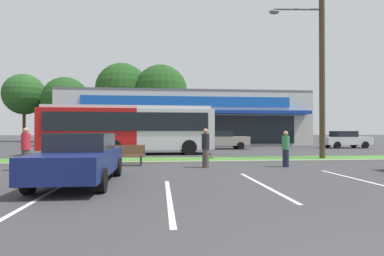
{
  "coord_description": "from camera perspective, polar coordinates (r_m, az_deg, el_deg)",
  "views": [
    {
      "loc": [
        -2.53,
        -2.12,
        1.58
      ],
      "look_at": [
        -0.44,
        18.1,
        1.78
      ],
      "focal_mm": 28.92,
      "sensor_mm": 36.0,
      "label": 1
    }
  ],
  "objects": [
    {
      "name": "grass_median",
      "position": [
        16.39,
        3.03,
        -5.87
      ],
      "size": [
        56.0,
        2.2,
        0.12
      ],
      "primitive_type": "cube",
      "color": "#427A2D",
      "rests_on": "ground_plane"
    },
    {
      "name": "curb_lip",
      "position": [
        15.19,
        3.75,
        -6.29
      ],
      "size": [
        56.0,
        0.24,
        0.12
      ],
      "primitive_type": "cube",
      "color": "#99968C",
      "rests_on": "ground_plane"
    },
    {
      "name": "parking_stripe_0",
      "position": [
        8.25,
        -26.26,
        -11.51
      ],
      "size": [
        0.12,
        4.8,
        0.01
      ],
      "primitive_type": "cube",
      "color": "silver",
      "rests_on": "ground_plane"
    },
    {
      "name": "parking_stripe_1",
      "position": [
        7.51,
        -4.25,
        -12.66
      ],
      "size": [
        0.12,
        4.8,
        0.01
      ],
      "primitive_type": "cube",
      "color": "silver",
      "rests_on": "ground_plane"
    },
    {
      "name": "parking_stripe_2",
      "position": [
        9.36,
        13.04,
        -10.24
      ],
      "size": [
        0.12,
        4.8,
        0.01
      ],
      "primitive_type": "cube",
      "color": "silver",
      "rests_on": "ground_plane"
    },
    {
      "name": "parking_stripe_3",
      "position": [
        11.42,
        28.73,
        -8.42
      ],
      "size": [
        0.12,
        4.8,
        0.01
      ],
      "primitive_type": "cube",
      "color": "silver",
      "rests_on": "ground_plane"
    },
    {
      "name": "storefront_building",
      "position": [
        38.8,
        -1.55,
        1.57
      ],
      "size": [
        27.42,
        14.41,
        6.03
      ],
      "color": "beige",
      "rests_on": "ground_plane"
    },
    {
      "name": "tree_far_left",
      "position": [
        53.17,
        -28.54,
        5.47
      ],
      "size": [
        6.11,
        6.11,
        10.17
      ],
      "color": "#473323",
      "rests_on": "ground_plane"
    },
    {
      "name": "tree_left",
      "position": [
        49.4,
        -22.25,
        4.74
      ],
      "size": [
        6.84,
        6.84,
        9.53
      ],
      "color": "#473323",
      "rests_on": "ground_plane"
    },
    {
      "name": "tree_mid_left",
      "position": [
        47.77,
        -12.73,
        6.9
      ],
      "size": [
        7.91,
        7.91,
        11.73
      ],
      "color": "#473323",
      "rests_on": "ground_plane"
    },
    {
      "name": "tree_mid",
      "position": [
        45.78,
        -5.75,
        6.77
      ],
      "size": [
        7.71,
        7.71,
        11.28
      ],
      "color": "#473323",
      "rests_on": "ground_plane"
    },
    {
      "name": "utility_pole",
      "position": [
        18.56,
        22.47,
        13.34
      ],
      "size": [
        3.05,
        2.4,
        11.33
      ],
      "color": "#4C3826",
      "rests_on": "ground_plane"
    },
    {
      "name": "city_bus",
      "position": [
        21.31,
        -11.47,
        -0.05
      ],
      "size": [
        11.37,
        2.91,
        3.25
      ],
      "rotation": [
        0.0,
        0.0,
        0.03
      ],
      "color": "#B71414",
      "rests_on": "ground_plane"
    },
    {
      "name": "bus_stop_bench",
      "position": [
        14.32,
        -11.85,
        -4.85
      ],
      "size": [
        1.6,
        0.45,
        0.95
      ],
      "rotation": [
        0.0,
        0.0,
        3.14
      ],
      "color": "brown",
      "rests_on": "ground_plane"
    },
    {
      "name": "car_0",
      "position": [
        9.97,
        -19.78,
        -5.16
      ],
      "size": [
        2.01,
        4.76,
        1.51
      ],
      "rotation": [
        0.0,
        0.0,
        -1.57
      ],
      "color": "navy",
      "rests_on": "ground_plane"
    },
    {
      "name": "car_1",
      "position": [
        27.21,
        5.56,
        -2.16
      ],
      "size": [
        4.5,
        1.89,
        1.6
      ],
      "color": "#9E998C",
      "rests_on": "ground_plane"
    },
    {
      "name": "car_2",
      "position": [
        32.09,
        26.4,
        -1.89
      ],
      "size": [
        4.33,
        1.89,
        1.58
      ],
      "color": "silver",
      "rests_on": "ground_plane"
    },
    {
      "name": "pedestrian_near_bench",
      "position": [
        13.39,
        2.52,
        -3.69
      ],
      "size": [
        0.34,
        0.34,
        1.69
      ],
      "rotation": [
        0.0,
        0.0,
        0.2
      ],
      "color": "#47423D",
      "rests_on": "ground_plane"
    },
    {
      "name": "pedestrian_by_pole",
      "position": [
        14.0,
        -28.32,
        -3.43
      ],
      "size": [
        0.35,
        0.35,
        1.71
      ],
      "rotation": [
        0.0,
        0.0,
        2.12
      ],
      "color": "#47423D",
      "rests_on": "ground_plane"
    },
    {
      "name": "pedestrian_mid",
      "position": [
        14.21,
        16.9,
        -3.7
      ],
      "size": [
        0.32,
        0.32,
        1.58
      ],
      "rotation": [
        0.0,
        0.0,
        5.59
      ],
      "color": "#1E2338",
      "rests_on": "ground_plane"
    }
  ]
}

